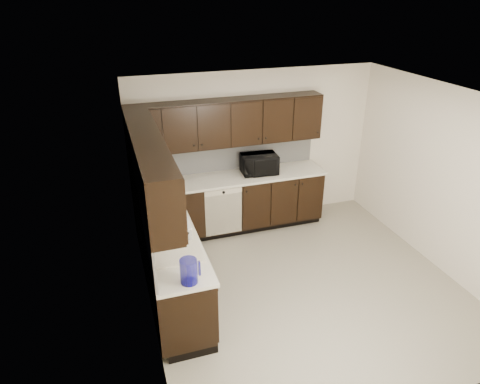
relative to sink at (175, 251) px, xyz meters
name	(u,v)px	position (x,y,z in m)	size (l,w,h in m)	color
floor	(303,284)	(1.68, 0.01, -0.88)	(4.00, 4.00, 0.00)	gray
ceiling	(318,99)	(1.68, 0.01, 1.62)	(4.00, 4.00, 0.00)	white
wall_back	(254,148)	(1.68, 2.01, 0.37)	(4.00, 0.02, 2.50)	silver
wall_left	(143,227)	(-0.32, 0.01, 0.37)	(0.02, 4.00, 2.50)	silver
wall_right	(444,181)	(3.68, 0.01, 0.37)	(0.02, 4.00, 2.50)	silver
wall_front	(419,307)	(1.68, -1.99, 0.37)	(4.00, 0.02, 2.50)	silver
lower_cabinets	(209,229)	(0.67, 1.12, -0.47)	(3.00, 2.80, 0.90)	black
countertop	(208,198)	(0.67, 1.12, 0.04)	(3.03, 2.83, 0.04)	beige
backsplash	(189,178)	(0.46, 1.33, 0.30)	(3.00, 2.80, 0.48)	#B4B3AF
upper_cabinets	(197,139)	(0.58, 1.22, 0.89)	(3.00, 2.80, 0.70)	black
dishwasher	(224,209)	(0.98, 1.42, -0.33)	(0.58, 0.04, 0.78)	beige
sink	(175,251)	(0.00, 0.00, 0.00)	(0.54, 0.82, 0.42)	beige
microwave	(259,164)	(1.66, 1.71, 0.21)	(0.56, 0.38, 0.31)	black
soap_bottle_a	(182,215)	(0.20, 0.54, 0.15)	(0.08, 0.08, 0.18)	gray
soap_bottle_b	(154,201)	(-0.08, 1.01, 0.16)	(0.08, 0.08, 0.21)	gray
toaster_oven	(148,178)	(-0.07, 1.78, 0.18)	(0.39, 0.29, 0.25)	#B1B0B3
storage_bin	(170,231)	(-0.01, 0.21, 0.15)	(0.46, 0.34, 0.18)	silver
blue_pitcher	(189,271)	(0.03, -0.69, 0.19)	(0.18, 0.18, 0.26)	navy
teal_tumbler	(172,203)	(0.13, 0.89, 0.16)	(0.09, 0.09, 0.20)	#0C8E8D
paper_towel_roll	(162,189)	(0.07, 1.26, 0.21)	(0.14, 0.14, 0.30)	white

